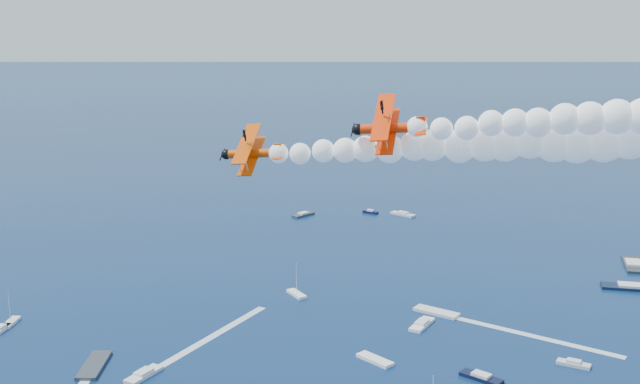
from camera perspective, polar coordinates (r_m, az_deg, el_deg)
The scene contains 5 objects.
biplane_lead at distance 92.05m, azimuth 4.92°, elevation 4.44°, with size 8.44×9.47×5.70m, color #FF3305, non-canonical shape.
biplane_trail at distance 96.96m, azimuth -4.66°, elevation 2.70°, with size 7.64×8.57×5.16m, color #E14804, non-canonical shape.
smoke_trail_trail at distance 93.32m, azimuth 16.01°, elevation 3.47°, with size 64.05×31.18×11.95m, color white, non-canonical shape.
spectator_boats at distance 193.70m, azimuth 15.14°, elevation -8.91°, with size 232.68×150.19×0.70m.
boat_wakes at distance 169.76m, azimuth -2.44°, elevation -11.79°, with size 84.65×103.21×0.04m.
Camera 1 is at (55.63, -53.94, 71.46)m, focal length 45.94 mm.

